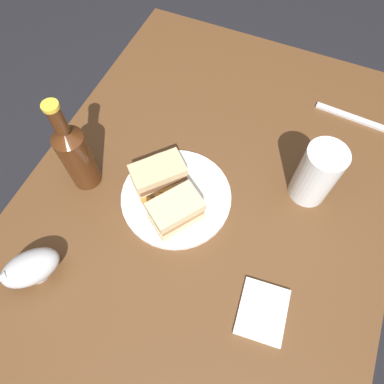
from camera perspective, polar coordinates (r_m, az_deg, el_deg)
ground_plane at (r=1.52m, az=1.37°, el=-14.32°), size 6.00×6.00×0.00m
dining_table at (r=1.15m, az=1.79°, el=-9.79°), size 1.12×0.81×0.78m
plate at (r=0.78m, az=-2.58°, el=-0.81°), size 0.25×0.25×0.01m
sandwich_half_left at (r=0.77m, az=-5.48°, el=2.80°), size 0.13×0.13×0.06m
sandwich_half_right at (r=0.73m, az=-2.65°, el=-3.11°), size 0.13×0.12×0.07m
potato_wedge_front at (r=0.78m, az=-5.12°, el=0.41°), size 0.03×0.06×0.02m
potato_wedge_middle at (r=0.79m, az=-7.49°, el=1.20°), size 0.06×0.04×0.02m
potato_wedge_back at (r=0.77m, az=-7.73°, el=-0.84°), size 0.04×0.04×0.02m
potato_wedge_left_edge at (r=0.78m, az=-5.72°, el=0.13°), size 0.04×0.04×0.01m
pint_glass at (r=0.78m, az=19.48°, el=2.44°), size 0.08×0.08×0.15m
gravy_boat at (r=0.75m, az=-24.95°, el=-11.18°), size 0.13×0.12×0.07m
cider_bottle at (r=0.77m, az=-18.45°, el=5.82°), size 0.06×0.06×0.25m
napkin at (r=0.72m, az=11.41°, el=-18.55°), size 0.12×0.10×0.01m
fork at (r=1.00m, az=24.45°, el=11.10°), size 0.03×0.18×0.01m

